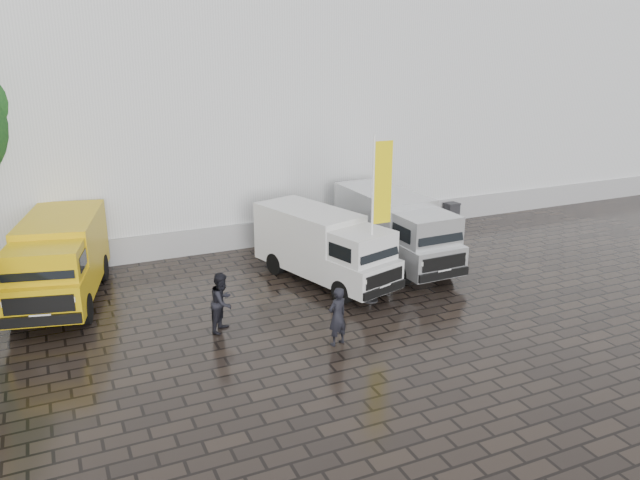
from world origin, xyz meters
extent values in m
plane|color=black|center=(0.00, 0.00, 0.00)|extent=(120.00, 120.00, 0.00)
cube|color=silver|center=(2.00, 16.00, 6.00)|extent=(44.00, 16.00, 12.00)
cube|color=gray|center=(2.00, 7.95, 0.50)|extent=(44.00, 0.15, 1.00)
cylinder|color=black|center=(0.09, 1.26, 0.02)|extent=(0.50, 0.50, 0.04)
cylinder|color=white|center=(0.09, 1.26, 2.63)|extent=(0.07, 0.07, 5.26)
cube|color=yellow|center=(0.42, 1.26, 3.79)|extent=(0.60, 0.03, 2.53)
cube|color=black|center=(7.59, 7.46, 0.48)|extent=(0.59, 0.59, 0.95)
imported|color=black|center=(-2.15, -1.00, 0.82)|extent=(0.69, 0.55, 1.65)
imported|color=black|center=(-4.73, 1.11, 0.87)|extent=(1.05, 1.07, 1.73)
camera|label=1|loc=(-8.81, -14.75, 7.88)|focal=35.00mm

